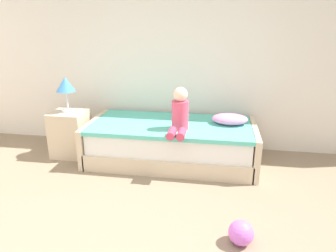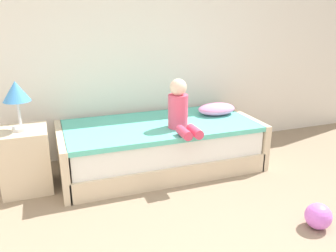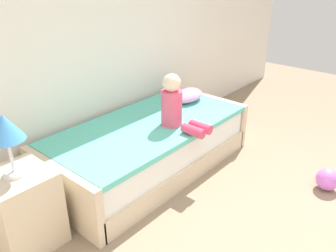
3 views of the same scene
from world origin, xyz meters
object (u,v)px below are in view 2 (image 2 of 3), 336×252
object	(u,v)px
pillow	(216,109)
toy_ball	(318,216)
table_lamp	(16,94)
bed	(160,146)
child_figure	(180,109)
nightstand	(26,160)

from	to	relation	value
pillow	toy_ball	world-z (taller)	pillow
table_lamp	pillow	bearing A→B (deg)	3.72
bed	toy_ball	xyz separation A→B (m)	(0.80, -1.50, -0.14)
child_figure	pillow	distance (m)	0.69
nightstand	toy_ball	world-z (taller)	nightstand
bed	nightstand	bearing A→B (deg)	-178.54
bed	toy_ball	distance (m)	1.70
table_lamp	toy_ball	world-z (taller)	table_lamp
bed	table_lamp	size ratio (longest dim) A/B	4.69
toy_ball	nightstand	bearing A→B (deg)	145.82
bed	pillow	size ratio (longest dim) A/B	4.80
bed	nightstand	distance (m)	1.35
nightstand	pillow	bearing A→B (deg)	3.72
pillow	toy_ball	size ratio (longest dim) A/B	2.13
nightstand	table_lamp	xyz separation A→B (m)	(0.00, 0.00, 0.64)
table_lamp	child_figure	distance (m)	1.51
bed	child_figure	xyz separation A→B (m)	(0.13, -0.23, 0.46)
toy_ball	bed	bearing A→B (deg)	118.21
child_figure	pillow	world-z (taller)	child_figure
nightstand	child_figure	bearing A→B (deg)	-7.45
child_figure	pillow	bearing A→B (deg)	29.25
nightstand	toy_ball	bearing A→B (deg)	-34.18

